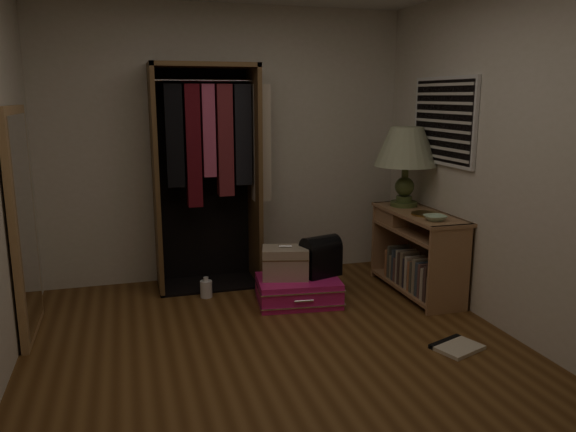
{
  "coord_description": "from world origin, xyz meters",
  "views": [
    {
      "loc": [
        -0.97,
        -3.37,
        1.77
      ],
      "look_at": [
        0.3,
        0.95,
        0.8
      ],
      "focal_mm": 35.0,
      "sensor_mm": 36.0,
      "label": 1
    }
  ],
  "objects_px": {
    "floor_mirror": "(23,224)",
    "table_lamp": "(406,148)",
    "pink_suitcase": "(298,290)",
    "open_wardrobe": "(212,157)",
    "black_bag": "(321,255)",
    "console_bookshelf": "(416,249)",
    "white_jug": "(206,289)",
    "train_case": "(285,262)"
  },
  "relations": [
    {
      "from": "open_wardrobe",
      "to": "train_case",
      "type": "distance_m",
      "value": 1.2
    },
    {
      "from": "pink_suitcase",
      "to": "train_case",
      "type": "bearing_deg",
      "value": 158.56
    },
    {
      "from": "open_wardrobe",
      "to": "black_bag",
      "type": "height_order",
      "value": "open_wardrobe"
    },
    {
      "from": "white_jug",
      "to": "console_bookshelf",
      "type": "bearing_deg",
      "value": -11.67
    },
    {
      "from": "open_wardrobe",
      "to": "white_jug",
      "type": "distance_m",
      "value": 1.2
    },
    {
      "from": "white_jug",
      "to": "train_case",
      "type": "bearing_deg",
      "value": -25.13
    },
    {
      "from": "floor_mirror",
      "to": "train_case",
      "type": "distance_m",
      "value": 2.08
    },
    {
      "from": "console_bookshelf",
      "to": "pink_suitcase",
      "type": "height_order",
      "value": "console_bookshelf"
    },
    {
      "from": "console_bookshelf",
      "to": "train_case",
      "type": "xyz_separation_m",
      "value": [
        -1.22,
        0.08,
        -0.04
      ]
    },
    {
      "from": "train_case",
      "to": "black_bag",
      "type": "relative_size",
      "value": 1.22
    },
    {
      "from": "open_wardrobe",
      "to": "black_bag",
      "type": "bearing_deg",
      "value": -39.72
    },
    {
      "from": "open_wardrobe",
      "to": "floor_mirror",
      "type": "xyz_separation_m",
      "value": [
        -1.51,
        -0.77,
        -0.36
      ]
    },
    {
      "from": "black_bag",
      "to": "floor_mirror",
      "type": "bearing_deg",
      "value": 166.12
    },
    {
      "from": "console_bookshelf",
      "to": "table_lamp",
      "type": "relative_size",
      "value": 1.47
    },
    {
      "from": "train_case",
      "to": "white_jug",
      "type": "bearing_deg",
      "value": 169.28
    },
    {
      "from": "console_bookshelf",
      "to": "white_jug",
      "type": "distance_m",
      "value": 1.93
    },
    {
      "from": "white_jug",
      "to": "black_bag",
      "type": "bearing_deg",
      "value": -18.6
    },
    {
      "from": "console_bookshelf",
      "to": "train_case",
      "type": "relative_size",
      "value": 2.46
    },
    {
      "from": "floor_mirror",
      "to": "table_lamp",
      "type": "height_order",
      "value": "floor_mirror"
    },
    {
      "from": "open_wardrobe",
      "to": "train_case",
      "type": "height_order",
      "value": "open_wardrobe"
    },
    {
      "from": "floor_mirror",
      "to": "train_case",
      "type": "relative_size",
      "value": 3.74
    },
    {
      "from": "console_bookshelf",
      "to": "open_wardrobe",
      "type": "distance_m",
      "value": 2.05
    },
    {
      "from": "floor_mirror",
      "to": "white_jug",
      "type": "xyz_separation_m",
      "value": [
        1.37,
        0.41,
        -0.77
      ]
    },
    {
      "from": "console_bookshelf",
      "to": "table_lamp",
      "type": "xyz_separation_m",
      "value": [
        0.0,
        0.28,
        0.89
      ]
    },
    {
      "from": "console_bookshelf",
      "to": "floor_mirror",
      "type": "xyz_separation_m",
      "value": [
        -3.24,
        -0.02,
        0.45
      ]
    },
    {
      "from": "black_bag",
      "to": "table_lamp",
      "type": "xyz_separation_m",
      "value": [
        0.9,
        0.22,
        0.89
      ]
    },
    {
      "from": "console_bookshelf",
      "to": "open_wardrobe",
      "type": "height_order",
      "value": "open_wardrobe"
    },
    {
      "from": "pink_suitcase",
      "to": "train_case",
      "type": "relative_size",
      "value": 1.7
    },
    {
      "from": "floor_mirror",
      "to": "table_lamp",
      "type": "distance_m",
      "value": 3.29
    },
    {
      "from": "console_bookshelf",
      "to": "train_case",
      "type": "bearing_deg",
      "value": 176.19
    },
    {
      "from": "table_lamp",
      "to": "white_jug",
      "type": "bearing_deg",
      "value": 176.78
    },
    {
      "from": "pink_suitcase",
      "to": "black_bag",
      "type": "distance_m",
      "value": 0.36
    },
    {
      "from": "floor_mirror",
      "to": "pink_suitcase",
      "type": "height_order",
      "value": "floor_mirror"
    },
    {
      "from": "pink_suitcase",
      "to": "open_wardrobe",
      "type": "bearing_deg",
      "value": 137.14
    },
    {
      "from": "console_bookshelf",
      "to": "white_jug",
      "type": "relative_size",
      "value": 5.98
    },
    {
      "from": "table_lamp",
      "to": "white_jug",
      "type": "xyz_separation_m",
      "value": [
        -1.87,
        0.11,
        -1.21
      ]
    },
    {
      "from": "train_case",
      "to": "black_bag",
      "type": "distance_m",
      "value": 0.32
    },
    {
      "from": "open_wardrobe",
      "to": "train_case",
      "type": "relative_size",
      "value": 4.51
    },
    {
      "from": "pink_suitcase",
      "to": "table_lamp",
      "type": "bearing_deg",
      "value": 19.61
    },
    {
      "from": "floor_mirror",
      "to": "white_jug",
      "type": "relative_size",
      "value": 9.08
    },
    {
      "from": "open_wardrobe",
      "to": "pink_suitcase",
      "type": "height_order",
      "value": "open_wardrobe"
    },
    {
      "from": "open_wardrobe",
      "to": "white_jug",
      "type": "height_order",
      "value": "open_wardrobe"
    }
  ]
}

